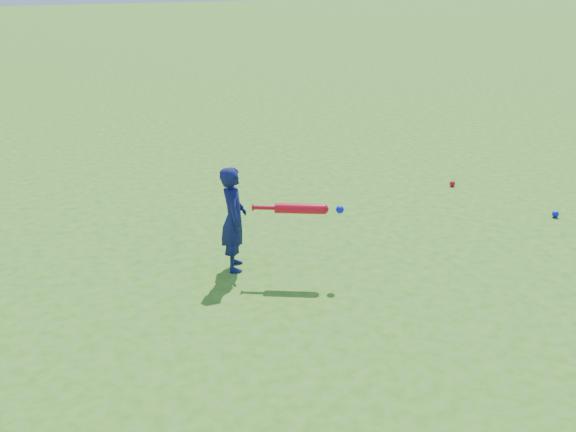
% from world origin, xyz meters
% --- Properties ---
extents(ground, '(80.00, 80.00, 0.00)m').
position_xyz_m(ground, '(0.00, 0.00, 0.00)').
color(ground, '#336C19').
rests_on(ground, ground).
extents(child, '(0.33, 0.41, 0.99)m').
position_xyz_m(child, '(-0.78, -0.50, 0.50)').
color(child, '#10144D').
rests_on(child, ground).
extents(ground_ball_red, '(0.07, 0.07, 0.07)m').
position_xyz_m(ground_ball_red, '(2.52, 0.70, 0.04)').
color(ground_ball_red, red).
rests_on(ground_ball_red, ground).
extents(ground_ball_blue, '(0.08, 0.08, 0.08)m').
position_xyz_m(ground_ball_blue, '(2.97, -0.63, 0.04)').
color(ground_ball_blue, '#0C13DC').
rests_on(ground_ball_blue, ground).
extents(bat_swing, '(0.76, 0.41, 0.09)m').
position_xyz_m(bat_swing, '(-0.22, -0.83, 0.64)').
color(bat_swing, red).
rests_on(bat_swing, ground).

